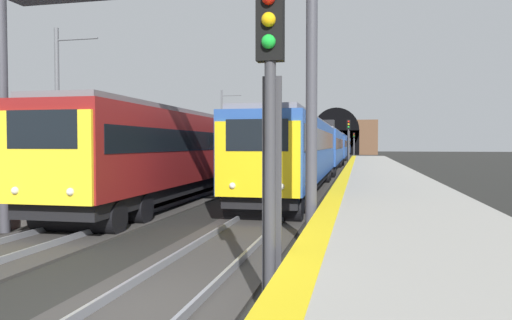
% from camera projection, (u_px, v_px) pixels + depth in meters
% --- Properties ---
extents(ground_plane, '(320.00, 320.00, 0.00)m').
position_uv_depth(ground_plane, '(142.00, 316.00, 6.95)').
color(ground_plane, black).
extents(platform_right, '(112.00, 4.05, 1.02)m').
position_uv_depth(platform_right, '(444.00, 302.00, 6.03)').
color(platform_right, '#9E9B93').
rests_on(platform_right, ground_plane).
extents(platform_right_edge_strip, '(112.00, 0.50, 0.01)m').
position_uv_depth(platform_right_edge_strip, '(305.00, 256.00, 6.40)').
color(platform_right_edge_strip, yellow).
rests_on(platform_right_edge_strip, platform_right).
extents(track_main_line, '(160.00, 2.82, 0.21)m').
position_uv_depth(track_main_line, '(142.00, 313.00, 6.95)').
color(track_main_line, '#383533').
rests_on(track_main_line, ground_plane).
extents(train_main_approaching, '(78.95, 2.91, 4.72)m').
position_uv_depth(train_main_approaching, '(331.00, 147.00, 52.56)').
color(train_main_approaching, '#264C99').
rests_on(train_main_approaching, ground_plane).
extents(train_adjacent_platform, '(63.20, 3.19, 4.82)m').
position_uv_depth(train_adjacent_platform, '(270.00, 147.00, 42.85)').
color(train_adjacent_platform, maroon).
rests_on(train_adjacent_platform, ground_plane).
extents(railway_signal_near, '(0.39, 0.38, 4.74)m').
position_uv_depth(railway_signal_near, '(270.00, 119.00, 6.64)').
color(railway_signal_near, '#38383D').
rests_on(railway_signal_near, ground_plane).
extents(railway_signal_mid, '(0.39, 0.38, 5.20)m').
position_uv_depth(railway_signal_mid, '(348.00, 138.00, 51.89)').
color(railway_signal_mid, '#38383D').
rests_on(railway_signal_mid, ground_plane).
extents(railway_signal_far, '(0.39, 0.38, 4.89)m').
position_uv_depth(railway_signal_far, '(354.00, 142.00, 98.95)').
color(railway_signal_far, '#4C4C54').
rests_on(railway_signal_far, ground_plane).
extents(overhead_signal_gantry, '(0.70, 9.02, 7.32)m').
position_uv_depth(overhead_signal_gantry, '(145.00, 29.00, 12.39)').
color(overhead_signal_gantry, '#3F3F47').
rests_on(overhead_signal_gantry, ground_plane).
extents(tunnel_portal, '(2.44, 19.24, 11.14)m').
position_uv_depth(tunnel_portal, '(336.00, 137.00, 112.64)').
color(tunnel_portal, brown).
rests_on(tunnel_portal, ground_plane).
extents(catenary_mast_near, '(0.22, 2.35, 8.21)m').
position_uv_depth(catenary_mast_near, '(58.00, 110.00, 23.21)').
color(catenary_mast_near, '#595B60').
rests_on(catenary_mast_near, ground_plane).
extents(catenary_mast_far, '(0.22, 2.27, 8.33)m').
position_uv_depth(catenary_mast_far, '(222.00, 128.00, 50.89)').
color(catenary_mast_far, '#595B60').
rests_on(catenary_mast_far, ground_plane).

